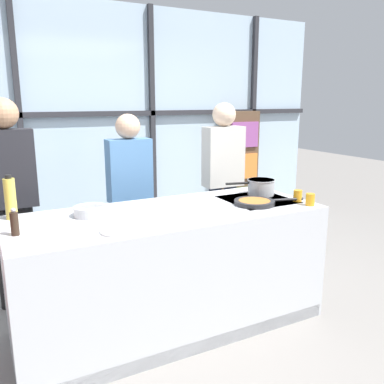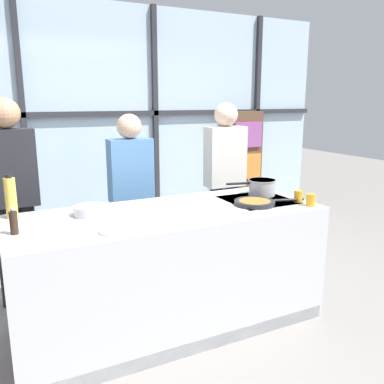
% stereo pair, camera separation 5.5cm
% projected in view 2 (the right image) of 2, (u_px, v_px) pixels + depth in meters
% --- Properties ---
extents(ground_plane, '(18.00, 18.00, 0.00)m').
position_uv_depth(ground_plane, '(171.00, 323.00, 3.16)').
color(ground_plane, gray).
extents(back_window_wall, '(6.40, 0.10, 2.80)m').
position_uv_depth(back_window_wall, '(94.00, 125.00, 4.80)').
color(back_window_wall, silver).
rests_on(back_window_wall, ground_plane).
extents(bookshelf, '(0.50, 0.19, 1.55)m').
position_uv_depth(bookshelf, '(244.00, 168.00, 5.65)').
color(bookshelf, brown).
rests_on(bookshelf, ground_plane).
extents(demo_island, '(2.26, 0.89, 0.90)m').
position_uv_depth(demo_island, '(170.00, 269.00, 3.06)').
color(demo_island, silver).
rests_on(demo_island, ground_plane).
extents(spectator_far_left, '(0.41, 0.24, 1.72)m').
position_uv_depth(spectator_far_left, '(12.00, 189.00, 3.27)').
color(spectator_far_left, black).
rests_on(spectator_far_left, ground_plane).
extents(spectator_center_left, '(0.39, 0.22, 1.58)m').
position_uv_depth(spectator_center_left, '(131.00, 188.00, 3.72)').
color(spectator_center_left, black).
rests_on(spectator_center_left, ground_plane).
extents(spectator_center_right, '(0.41, 0.23, 1.67)m').
position_uv_depth(spectator_center_right, '(225.00, 174.00, 4.15)').
color(spectator_center_right, '#232838').
rests_on(spectator_center_right, ground_plane).
extents(frying_pan, '(0.56, 0.31, 0.04)m').
position_uv_depth(frying_pan, '(256.00, 202.00, 3.14)').
color(frying_pan, '#232326').
rests_on(frying_pan, demo_island).
extents(saucepan, '(0.42, 0.23, 0.13)m').
position_uv_depth(saucepan, '(262.00, 187.00, 3.45)').
color(saucepan, silver).
rests_on(saucepan, demo_island).
extents(white_plate, '(0.23, 0.23, 0.01)m').
position_uv_depth(white_plate, '(117.00, 230.00, 2.50)').
color(white_plate, white).
rests_on(white_plate, demo_island).
extents(mixing_bowl, '(0.24, 0.24, 0.07)m').
position_uv_depth(mixing_bowl, '(91.00, 210.00, 2.85)').
color(mixing_bowl, silver).
rests_on(mixing_bowl, demo_island).
extents(oil_bottle, '(0.08, 0.08, 0.31)m').
position_uv_depth(oil_bottle, '(11.00, 198.00, 2.76)').
color(oil_bottle, '#E0CC4C').
rests_on(oil_bottle, demo_island).
extents(pepper_grinder, '(0.05, 0.05, 0.17)m').
position_uv_depth(pepper_grinder, '(14.00, 222.00, 2.44)').
color(pepper_grinder, '#332319').
rests_on(pepper_grinder, demo_island).
extents(juice_glass_near, '(0.07, 0.07, 0.09)m').
position_uv_depth(juice_glass_near, '(311.00, 200.00, 3.10)').
color(juice_glass_near, orange).
rests_on(juice_glass_near, demo_island).
extents(juice_glass_far, '(0.07, 0.07, 0.09)m').
position_uv_depth(juice_glass_far, '(298.00, 196.00, 3.22)').
color(juice_glass_far, orange).
rests_on(juice_glass_far, demo_island).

